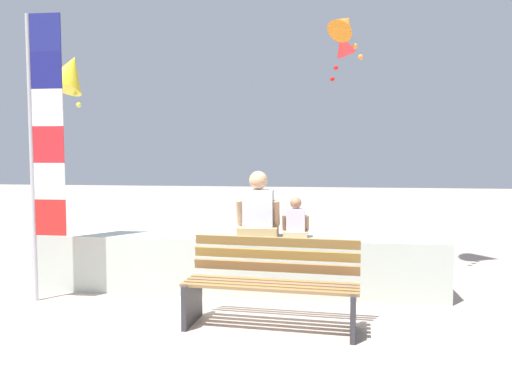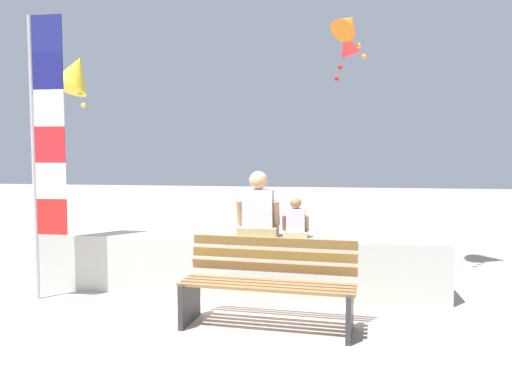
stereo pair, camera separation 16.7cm
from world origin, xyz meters
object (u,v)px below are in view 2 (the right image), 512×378
(park_bench, at_px, (268,285))
(kite_red, at_px, (347,44))
(kite_orange, at_px, (348,24))
(kite_yellow, at_px, (74,73))
(person_adult, at_px, (258,211))
(person_child, at_px, (296,222))
(flag_banner, at_px, (44,138))

(park_bench, bearing_deg, kite_red, 77.16)
(kite_orange, relative_size, kite_yellow, 0.90)
(person_adult, bearing_deg, park_bench, -76.78)
(person_adult, distance_m, kite_yellow, 4.20)
(park_bench, distance_m, kite_orange, 4.67)
(person_child, distance_m, kite_orange, 3.52)
(park_bench, height_order, person_child, person_child)
(kite_orange, bearing_deg, person_child, -108.48)
(flag_banner, height_order, kite_red, kite_red)
(kite_orange, bearing_deg, flag_banner, -143.82)
(park_bench, height_order, kite_red, kite_red)
(flag_banner, height_order, kite_yellow, kite_yellow)
(flag_banner, distance_m, kite_red, 5.08)
(flag_banner, bearing_deg, person_adult, 14.90)
(kite_yellow, bearing_deg, kite_red, 11.38)
(person_adult, relative_size, kite_yellow, 0.87)
(park_bench, xyz_separation_m, kite_yellow, (-3.57, 2.84, 2.63))
(flag_banner, bearing_deg, park_bench, -11.04)
(flag_banner, bearing_deg, kite_yellow, 109.65)
(park_bench, bearing_deg, kite_yellow, 141.43)
(kite_red, bearing_deg, person_adult, -113.96)
(park_bench, height_order, person_adult, person_adult)
(flag_banner, distance_m, kite_yellow, 2.69)
(person_child, height_order, kite_orange, kite_orange)
(person_adult, xyz_separation_m, kite_red, (1.13, 2.54, 2.53))
(park_bench, bearing_deg, flag_banner, 168.96)
(kite_orange, height_order, kite_yellow, kite_orange)
(person_child, xyz_separation_m, kite_red, (0.66, 2.54, 2.65))
(park_bench, bearing_deg, person_adult, 103.22)
(park_bench, distance_m, kite_red, 4.95)
(person_child, relative_size, kite_orange, 0.59)
(person_adult, relative_size, kite_red, 1.01)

